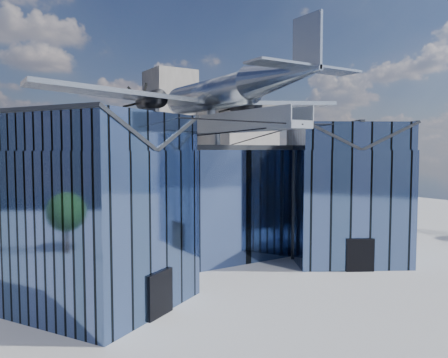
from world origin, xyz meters
TOP-DOWN VIEW (x-y plane):
  - ground_plane at (0.00, 0.00)m, footprint 120.00×120.00m
  - museum at (0.00, 5.82)m, footprint 32.88×24.50m
  - bg_towers at (1.45, 50.49)m, footprint 77.00×24.50m
  - tree_side_e at (29.34, 12.46)m, footprint 4.18×4.18m

SIDE VIEW (x-z plane):
  - ground_plane at x=0.00m, z-range 0.00..0.00m
  - tree_side_e at x=29.34m, z-range 1.04..6.89m
  - museum at x=0.00m, z-range -3.26..14.34m
  - bg_towers at x=1.45m, z-range -2.99..23.01m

